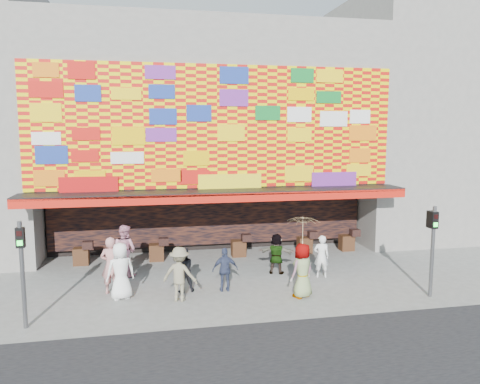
{
  "coord_description": "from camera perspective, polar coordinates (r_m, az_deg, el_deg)",
  "views": [
    {
      "loc": [
        -2.83,
        -14.73,
        5.42
      ],
      "look_at": [
        0.54,
        2.0,
        3.16
      ],
      "focal_mm": 35.0,
      "sensor_mm": 36.0,
      "label": 1
    }
  ],
  "objects": [
    {
      "name": "ground",
      "position": [
        15.95,
        -0.5,
        -12.31
      ],
      "size": [
        90.0,
        90.0,
        0.0
      ],
      "primitive_type": "plane",
      "color": "slate",
      "rests_on": "ground"
    },
    {
      "name": "ped_c",
      "position": [
        16.04,
        -6.92,
        -9.39
      ],
      "size": [
        0.81,
        0.67,
        1.52
      ],
      "primitive_type": "imported",
      "rotation": [
        0.0,
        0.0,
        3.28
      ],
      "color": "black",
      "rests_on": "ground"
    },
    {
      "name": "signal_right",
      "position": [
        16.41,
        22.46,
        -5.55
      ],
      "size": [
        0.22,
        0.2,
        3.0
      ],
      "color": "#59595B",
      "rests_on": "ground"
    },
    {
      "name": "ped_g",
      "position": [
        15.51,
        7.61,
        -9.47
      ],
      "size": [
        1.04,
        0.9,
        1.79
      ],
      "primitive_type": "imported",
      "rotation": [
        0.0,
        0.0,
        3.6
      ],
      "color": "gray",
      "rests_on": "ground"
    },
    {
      "name": "ped_d",
      "position": [
        15.22,
        -7.36,
        -9.88
      ],
      "size": [
        1.29,
        1.04,
        1.75
      ],
      "primitive_type": "imported",
      "rotation": [
        0.0,
        0.0,
        2.74
      ],
      "color": "gray",
      "rests_on": "ground"
    },
    {
      "name": "ped_e",
      "position": [
        15.99,
        -1.82,
        -9.43
      ],
      "size": [
        0.88,
        0.37,
        1.49
      ],
      "primitive_type": "imported",
      "rotation": [
        0.0,
        0.0,
        3.13
      ],
      "color": "#323A58",
      "rests_on": "ground"
    },
    {
      "name": "neighbor_right",
      "position": [
        27.7,
        23.7,
        8.13
      ],
      "size": [
        11.0,
        8.0,
        12.0
      ],
      "primitive_type": "cube",
      "color": "gray",
      "rests_on": "ground"
    },
    {
      "name": "shop_building",
      "position": [
        23.08,
        -4.39,
        7.08
      ],
      "size": [
        15.2,
        9.4,
        10.0
      ],
      "color": "gray",
      "rests_on": "ground"
    },
    {
      "name": "ped_b",
      "position": [
        16.25,
        -15.45,
        -8.63
      ],
      "size": [
        0.79,
        0.61,
        1.93
      ],
      "primitive_type": "imported",
      "rotation": [
        0.0,
        0.0,
        2.91
      ],
      "color": "tan",
      "rests_on": "ground"
    },
    {
      "name": "ped_i",
      "position": [
        18.1,
        -13.9,
        -6.91
      ],
      "size": [
        1.19,
        1.14,
        1.93
      ],
      "primitive_type": "imported",
      "rotation": [
        0.0,
        0.0,
        2.53
      ],
      "color": "pink",
      "rests_on": "ground"
    },
    {
      "name": "ped_h",
      "position": [
        17.68,
        9.89,
        -7.73
      ],
      "size": [
        0.64,
        0.48,
        1.58
      ],
      "primitive_type": "imported",
      "rotation": [
        0.0,
        0.0,
        2.96
      ],
      "color": "white",
      "rests_on": "ground"
    },
    {
      "name": "parasol",
      "position": [
        15.19,
        7.69,
        -4.77
      ],
      "size": [
        1.11,
        1.13,
        1.94
      ],
      "color": "#D4B986",
      "rests_on": "ground"
    },
    {
      "name": "ped_f",
      "position": [
        17.92,
        4.46,
        -7.49
      ],
      "size": [
        1.49,
        0.99,
        1.54
      ],
      "primitive_type": "imported",
      "rotation": [
        0.0,
        0.0,
        2.73
      ],
      "color": "gray",
      "rests_on": "ground"
    },
    {
      "name": "signal_left",
      "position": [
        14.1,
        -25.05,
        -7.79
      ],
      "size": [
        0.22,
        0.2,
        3.0
      ],
      "color": "#59595B",
      "rests_on": "ground"
    },
    {
      "name": "ped_a",
      "position": [
        15.7,
        -14.34,
        -9.32
      ],
      "size": [
        1.04,
        0.82,
        1.85
      ],
      "primitive_type": "imported",
      "rotation": [
        0.0,
        0.0,
        3.43
      ],
      "color": "white",
      "rests_on": "ground"
    }
  ]
}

